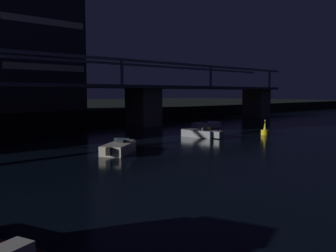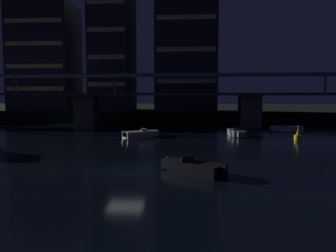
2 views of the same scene
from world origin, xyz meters
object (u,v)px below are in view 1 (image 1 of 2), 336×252
at_px(speedboat_mid_left, 206,125).
at_px(channel_buoy, 265,131).
at_px(tower_central, 29,4).
at_px(speedboat_mid_center, 201,133).
at_px(river_bridge, 48,98).
at_px(speedboat_near_center, 119,148).

bearing_deg(speedboat_mid_left, channel_buoy, -98.78).
relative_size(tower_central, channel_buoy, 18.15).
distance_m(speedboat_mid_left, speedboat_mid_center, 10.87).
distance_m(tower_central, speedboat_mid_center, 33.45).
bearing_deg(channel_buoy, river_bridge, 133.47).
relative_size(tower_central, speedboat_near_center, 6.72).
bearing_deg(speedboat_near_center, river_bridge, 82.95).
xyz_separation_m(speedboat_mid_left, channel_buoy, (-1.60, -10.37, 0.06)).
bearing_deg(speedboat_near_center, speedboat_mid_left, 23.12).
bearing_deg(speedboat_mid_left, river_bridge, 156.61).
distance_m(river_bridge, tower_central, 18.77).
height_order(speedboat_near_center, speedboat_mid_left, same).
xyz_separation_m(speedboat_near_center, channel_buoy, (19.96, -1.16, 0.06)).
xyz_separation_m(river_bridge, speedboat_near_center, (-2.18, -17.59, -3.88)).
xyz_separation_m(river_bridge, channel_buoy, (17.78, -18.76, -3.82)).
distance_m(speedboat_near_center, speedboat_mid_center, 13.22).
relative_size(speedboat_mid_left, speedboat_mid_center, 1.00).
bearing_deg(river_bridge, channel_buoy, -46.53).
relative_size(speedboat_near_center, channel_buoy, 2.70).
bearing_deg(tower_central, speedboat_mid_left, -52.20).
bearing_deg(speedboat_mid_center, speedboat_mid_left, 37.86).
bearing_deg(speedboat_mid_left, speedboat_mid_center, -142.14).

